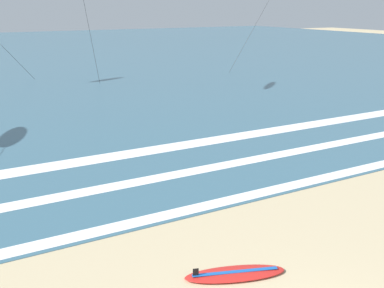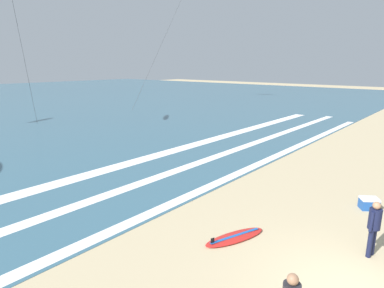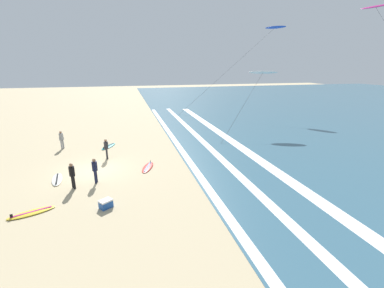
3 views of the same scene
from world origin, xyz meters
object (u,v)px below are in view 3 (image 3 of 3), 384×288
object	(u,v)px
surfer_mid_group	(106,147)
kite_white_low_near	(263,73)
surfboard_foreground_flat	(148,167)
surfer_left_near	(61,138)
kite_magenta_high_right	(376,7)
surfboard_left_pile	(57,179)
surfboard_right_spare	(32,213)
kite_blue_mid_center	(275,28)
surfer_foreground_main	(72,174)
surfer_right_near	(95,168)
surfboard_near_water	(109,146)
cooler_box	(106,204)

from	to	relation	value
surfer_mid_group	kite_white_low_near	bearing A→B (deg)	111.91
surfer_mid_group	surfboard_foreground_flat	size ratio (longest dim) A/B	0.73
surfer_left_near	surfboard_foreground_flat	size ratio (longest dim) A/B	0.73
surfboard_foreground_flat	kite_white_low_near	xyz separation A→B (m)	(-9.49, 13.96, 6.24)
surfboard_foreground_flat	kite_magenta_high_right	size ratio (longest dim) A/B	0.16
surfer_mid_group	surfboard_left_pile	distance (m)	4.50
surfer_left_near	kite_magenta_high_right	distance (m)	36.80
surfboard_right_spare	surfer_mid_group	bearing A→B (deg)	156.18
surfer_mid_group	kite_blue_mid_center	world-z (taller)	kite_blue_mid_center
surfer_foreground_main	surfboard_left_pile	size ratio (longest dim) A/B	0.74
surfer_right_near	surfboard_near_water	bearing A→B (deg)	177.22
kite_blue_mid_center	surfer_left_near	bearing A→B (deg)	-63.70
surfboard_foreground_flat	cooler_box	distance (m)	5.56
surfer_foreground_main	surfboard_near_water	distance (m)	8.29
surfboard_right_spare	kite_white_low_near	xyz separation A→B (m)	(-14.06, 20.08, 6.24)
surfer_right_near	kite_white_low_near	bearing A→B (deg)	122.81
surfer_mid_group	cooler_box	size ratio (longest dim) A/B	2.11
surfer_right_near	surfboard_foreground_flat	bearing A→B (deg)	116.52
surfboard_right_spare	kite_magenta_high_right	size ratio (longest dim) A/B	0.16
surfboard_near_water	kite_blue_mid_center	world-z (taller)	kite_blue_mid_center
surfer_left_near	surfer_foreground_main	bearing A→B (deg)	15.09
surfboard_near_water	surfer_right_near	bearing A→B (deg)	-2.78
surfer_right_near	cooler_box	bearing A→B (deg)	13.19
surfer_foreground_main	surfer_left_near	xyz separation A→B (m)	(-8.53, -2.30, 0.00)
kite_blue_mid_center	surfboard_left_pile	bearing A→B (deg)	-52.45
kite_magenta_high_right	cooler_box	distance (m)	35.89
surfer_foreground_main	kite_blue_mid_center	world-z (taller)	kite_blue_mid_center
surfboard_near_water	kite_magenta_high_right	bearing A→B (deg)	96.12
kite_magenta_high_right	surfboard_right_spare	bearing A→B (deg)	-67.79
kite_blue_mid_center	cooler_box	world-z (taller)	kite_blue_mid_center
surfer_foreground_main	kite_magenta_high_right	world-z (taller)	kite_magenta_high_right
surfboard_left_pile	surfboard_right_spare	distance (m)	3.97
surfboard_near_water	kite_white_low_near	world-z (taller)	kite_white_low_near
surfer_foreground_main	surfboard_foreground_flat	world-z (taller)	surfer_foreground_main
surfer_right_near	cooler_box	xyz separation A→B (m)	(3.26, 0.76, -0.74)
surfer_mid_group	surfboard_foreground_flat	xyz separation A→B (m)	(2.70, 2.91, -0.91)
surfer_left_near	surfboard_near_water	world-z (taller)	surfer_left_near
surfer_mid_group	surfboard_left_pile	xyz separation A→B (m)	(3.32, -2.91, -0.91)
surfboard_left_pile	surfer_foreground_main	bearing A→B (deg)	39.40
kite_magenta_high_right	kite_blue_mid_center	bearing A→B (deg)	-151.17
surfboard_right_spare	surfboard_near_water	world-z (taller)	same
surfer_left_near	kite_white_low_near	bearing A→B (deg)	98.52
surfer_left_near	kite_blue_mid_center	bearing A→B (deg)	116.30
surfer_mid_group	surfer_left_near	size ratio (longest dim) A/B	1.00
surfer_mid_group	cooler_box	bearing A→B (deg)	2.56
surfer_mid_group	surfer_left_near	distance (m)	5.38
surfer_right_near	surfboard_left_pile	distance (m)	2.85
kite_white_low_near	surfer_right_near	bearing A→B (deg)	-57.19
surfboard_right_spare	cooler_box	distance (m)	3.57
surfboard_left_pile	surfer_left_near	bearing A→B (deg)	-171.60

